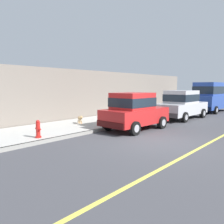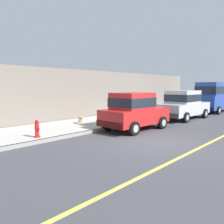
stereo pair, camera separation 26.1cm
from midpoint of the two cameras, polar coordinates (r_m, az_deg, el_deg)
The scene contains 10 objects.
ground_plane at distance 9.20m, azimuth 10.58°, elevation -7.43°, with size 80.00×80.00×0.00m, color #424247.
curb at distance 11.14m, azimuth -3.66°, elevation -4.52°, with size 0.16×64.00×0.14m, color gray.
sidewalk at distance 12.47m, azimuth -9.48°, elevation -3.41°, with size 3.60×64.00×0.14m, color #B7B5AD.
lane_centre_line at distance 8.51m, azimuth 19.93°, elevation -8.84°, with size 0.12×57.60×0.01m, color #E0D64C.
car_red_hatchback at distance 11.45m, azimuth 5.00°, elevation 0.35°, with size 2.04×3.85×1.88m.
car_silver_sedan at distance 15.98m, azimuth 16.71°, elevation 1.88°, with size 2.12×4.64×1.92m.
car_blue_van at distance 21.26m, azimuth 23.34°, elevation 3.82°, with size 2.19×4.93×2.52m.
dog_tan at distance 12.63m, azimuth -8.65°, elevation -1.62°, with size 0.70×0.40×0.49m.
fire_hydrant at distance 9.59m, azimuth -18.91°, elevation -4.19°, with size 0.34×0.24×0.72m.
building_facade at distance 17.77m, azimuth 0.63°, elevation 4.70°, with size 0.50×20.00×3.27m, color slate.
Camera 1 is at (4.51, -7.74, 2.20)m, focal length 36.20 mm.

